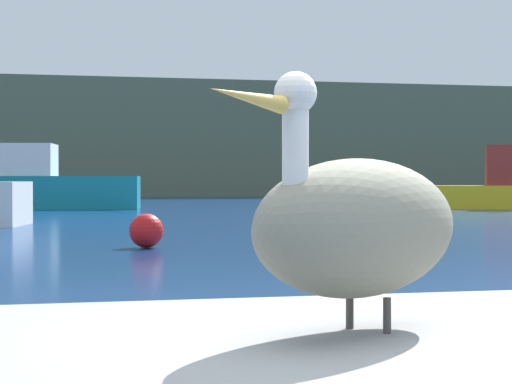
# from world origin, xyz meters

# --- Properties ---
(hillside_backdrop) EXTENTS (140.00, 17.23, 8.42)m
(hillside_backdrop) POSITION_xyz_m (0.00, 70.23, 4.21)
(hillside_backdrop) COLOR #5B664C
(hillside_backdrop) RESTS_ON ground
(pelican) EXTENTS (1.24, 1.02, 0.93)m
(pelican) POSITION_xyz_m (-0.13, 0.00, 1.06)
(pelican) COLOR gray
(pelican) RESTS_ON pier_dock
(fishing_boat_yellow) EXTENTS (5.70, 3.61, 4.73)m
(fishing_boat_yellow) POSITION_xyz_m (16.79, 32.20, 0.87)
(fishing_boat_yellow) COLOR yellow
(fishing_boat_yellow) RESTS_ON ground
(fishing_boat_teal) EXTENTS (7.93, 3.71, 5.04)m
(fishing_boat_teal) POSITION_xyz_m (-1.44, 36.23, 1.00)
(fishing_boat_teal) COLOR teal
(fishing_boat_teal) RESTS_ON ground
(mooring_buoy) EXTENTS (0.62, 0.62, 0.62)m
(mooring_buoy) POSITION_xyz_m (0.51, 13.33, 0.31)
(mooring_buoy) COLOR red
(mooring_buoy) RESTS_ON ground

